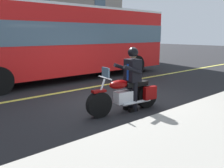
# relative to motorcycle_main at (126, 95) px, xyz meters

# --- Properties ---
(ground_plane) EXTENTS (80.00, 80.00, 0.00)m
(ground_plane) POSITION_rel_motorcycle_main_xyz_m (-0.52, -1.06, -0.45)
(ground_plane) COLOR black
(lane_center_stripe) EXTENTS (60.00, 0.16, 0.01)m
(lane_center_stripe) POSITION_rel_motorcycle_main_xyz_m (-0.52, -3.06, -0.45)
(lane_center_stripe) COLOR #E5DB4C
(lane_center_stripe) RESTS_ON ground_plane
(motorcycle_main) EXTENTS (2.22, 0.78, 1.26)m
(motorcycle_main) POSITION_rel_motorcycle_main_xyz_m (0.00, 0.00, 0.00)
(motorcycle_main) COLOR black
(motorcycle_main) RESTS_ON ground_plane
(rider_main) EXTENTS (0.67, 0.61, 1.74)m
(rider_main) POSITION_rel_motorcycle_main_xyz_m (-0.19, 0.02, 0.58)
(rider_main) COLOR black
(rider_main) RESTS_ON ground_plane
(bus_near) EXTENTS (11.05, 2.70, 3.30)m
(bus_near) POSITION_rel_motorcycle_main_xyz_m (-1.08, -5.35, 1.42)
(bus_near) COLOR red
(bus_near) RESTS_ON ground_plane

